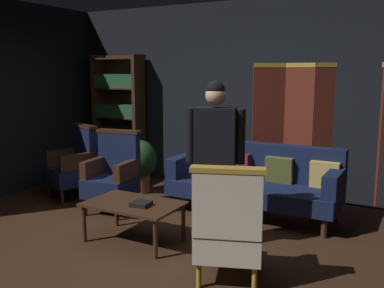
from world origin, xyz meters
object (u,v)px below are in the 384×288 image
at_px(bookshelf, 119,114).
at_px(armchair_wing_left, 113,174).
at_px(velvet_couch, 255,179).
at_px(standing_figure, 215,149).
at_px(potted_plant, 140,163).
at_px(armchair_wing_right, 75,164).
at_px(folding_screen, 330,132).
at_px(armchair_gilt_accent, 228,226).
at_px(coffee_table, 134,207).
at_px(book_black_cloth, 141,204).

relative_size(bookshelf, armchair_wing_left, 1.97).
height_order(velvet_couch, armchair_wing_left, armchair_wing_left).
height_order(bookshelf, velvet_couch, bookshelf).
distance_m(standing_figure, potted_plant, 2.36).
bearing_deg(armchair_wing_right, velvet_couch, 12.56).
relative_size(folding_screen, armchair_gilt_accent, 2.01).
xyz_separation_m(coffee_table, book_black_cloth, (0.13, -0.05, 0.07)).
distance_m(armchair_wing_right, book_black_cloth, 2.06).
bearing_deg(velvet_couch, folding_screen, 53.20).
xyz_separation_m(velvet_couch, potted_plant, (-1.84, 0.11, -0.00)).
height_order(velvet_couch, standing_figure, standing_figure).
relative_size(coffee_table, armchair_wing_right, 0.96).
bearing_deg(bookshelf, folding_screen, 3.40).
distance_m(velvet_couch, book_black_cloth, 1.66).
distance_m(velvet_couch, armchair_wing_right, 2.56).
height_order(armchair_wing_right, potted_plant, armchair_wing_right).
relative_size(velvet_couch, book_black_cloth, 11.34).
distance_m(folding_screen, armchair_wing_right, 3.57).
bearing_deg(bookshelf, potted_plant, -36.23).
relative_size(coffee_table, potted_plant, 1.27).
relative_size(bookshelf, coffee_table, 2.05).
bearing_deg(potted_plant, folding_screen, 18.08).
height_order(bookshelf, potted_plant, bookshelf).
relative_size(armchair_gilt_accent, standing_figure, 0.61).
bearing_deg(bookshelf, armchair_gilt_accent, -39.08).
relative_size(armchair_wing_left, book_black_cloth, 5.56).
bearing_deg(armchair_gilt_accent, bookshelf, 140.92).
relative_size(armchair_wing_right, book_black_cloth, 5.56).
distance_m(armchair_wing_right, standing_figure, 2.66).
bearing_deg(standing_figure, armchair_wing_left, 164.80).
bearing_deg(potted_plant, standing_figure, -35.57).
xyz_separation_m(coffee_table, potted_plant, (-1.03, 1.57, 0.08)).
distance_m(armchair_wing_right, potted_plant, 0.94).
height_order(folding_screen, potted_plant, folding_screen).
height_order(standing_figure, book_black_cloth, standing_figure).
bearing_deg(armchair_wing_left, armchair_wing_right, 166.00).
distance_m(folding_screen, standing_figure, 2.27).
distance_m(folding_screen, armchair_gilt_accent, 2.80).
bearing_deg(potted_plant, armchair_gilt_accent, -40.10).
bearing_deg(bookshelf, standing_figure, -35.78).
bearing_deg(book_black_cloth, velvet_couch, 65.86).
distance_m(bookshelf, coffee_table, 2.99).
bearing_deg(armchair_wing_left, book_black_cloth, -37.71).
height_order(armchair_wing_right, standing_figure, standing_figure).
height_order(armchair_wing_left, armchair_wing_right, same).
xyz_separation_m(bookshelf, standing_figure, (2.72, -1.96, -0.05)).
height_order(coffee_table, standing_figure, standing_figure).
distance_m(folding_screen, coffee_table, 2.91).
bearing_deg(velvet_couch, armchair_gilt_accent, -76.59).
distance_m(bookshelf, velvet_couch, 2.87).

